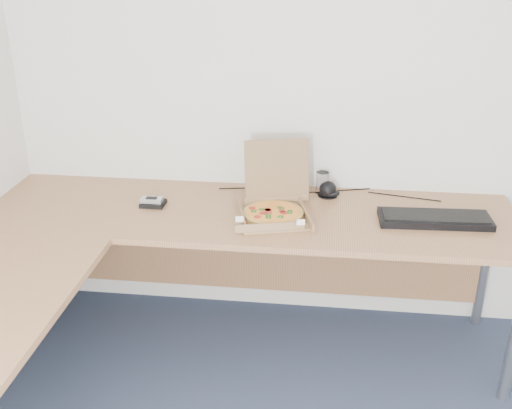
# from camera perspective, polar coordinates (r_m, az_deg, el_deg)

# --- Properties ---
(room_shell) EXTENTS (3.50, 3.50, 2.50)m
(room_shell) POSITION_cam_1_polar(r_m,az_deg,el_deg) (1.38, 12.41, -5.85)
(room_shell) COLOR silver
(room_shell) RESTS_ON ground
(desk) EXTENTS (2.50, 2.20, 0.73)m
(desk) POSITION_cam_1_polar(r_m,az_deg,el_deg) (2.57, -9.15, -4.77)
(desk) COLOR #9D6B45
(desk) RESTS_ON ground
(pizza_box) EXTENTS (0.31, 0.36, 0.32)m
(pizza_box) POSITION_cam_1_polar(r_m,az_deg,el_deg) (2.81, 1.66, -0.40)
(pizza_box) COLOR #926E49
(pizza_box) RESTS_ON desk
(drinking_glass) EXTENTS (0.06, 0.06, 0.11)m
(drinking_glass) POSITION_cam_1_polar(r_m,az_deg,el_deg) (3.08, 6.21, 2.05)
(drinking_glass) COLOR white
(drinking_glass) RESTS_ON desk
(keyboard) EXTENTS (0.51, 0.20, 0.03)m
(keyboard) POSITION_cam_1_polar(r_m,az_deg,el_deg) (2.87, 16.36, -1.31)
(keyboard) COLOR black
(keyboard) RESTS_ON desk
(mouse) EXTENTS (0.11, 0.08, 0.04)m
(mouse) POSITION_cam_1_polar(r_m,az_deg,el_deg) (3.05, 6.87, 1.08)
(mouse) COLOR black
(mouse) RESTS_ON desk
(wallet) EXTENTS (0.12, 0.10, 0.02)m
(wallet) POSITION_cam_1_polar(r_m,az_deg,el_deg) (2.97, -9.60, 0.10)
(wallet) COLOR black
(wallet) RESTS_ON desk
(phone) EXTENTS (0.10, 0.05, 0.02)m
(phone) POSITION_cam_1_polar(r_m,az_deg,el_deg) (2.97, -9.74, 0.43)
(phone) COLOR #B2B5BA
(phone) RESTS_ON wallet
(dome_speaker) EXTENTS (0.10, 0.10, 0.08)m
(dome_speaker) POSITION_cam_1_polar(r_m,az_deg,el_deg) (3.05, 6.76, 1.52)
(dome_speaker) COLOR black
(dome_speaker) RESTS_ON desk
(cable_bundle) EXTENTS (0.54, 0.11, 0.01)m
(cable_bundle) POSITION_cam_1_polar(r_m,az_deg,el_deg) (3.11, 6.30, 1.22)
(cable_bundle) COLOR black
(cable_bundle) RESTS_ON desk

